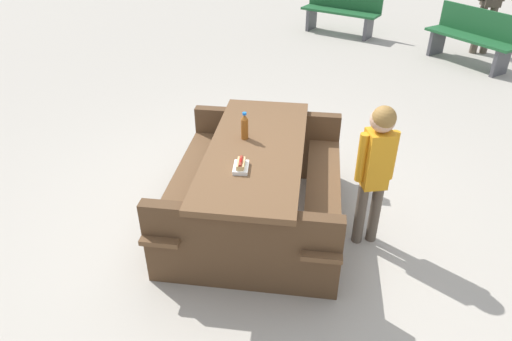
# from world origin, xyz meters

# --- Properties ---
(ground_plane) EXTENTS (30.00, 30.00, 0.00)m
(ground_plane) POSITION_xyz_m (0.00, 0.00, 0.00)
(ground_plane) COLOR #ADA599
(ground_plane) RESTS_ON ground
(picnic_table) EXTENTS (1.91, 1.54, 0.75)m
(picnic_table) POSITION_xyz_m (0.00, 0.00, 0.44)
(picnic_table) COLOR brown
(picnic_table) RESTS_ON ground
(soda_bottle) EXTENTS (0.06, 0.06, 0.24)m
(soda_bottle) POSITION_xyz_m (-0.14, -0.10, 0.86)
(soda_bottle) COLOR brown
(soda_bottle) RESTS_ON picnic_table
(hotdog_tray) EXTENTS (0.18, 0.11, 0.08)m
(hotdog_tray) POSITION_xyz_m (0.34, -0.09, 0.78)
(hotdog_tray) COLOR white
(hotdog_tray) RESTS_ON picnic_table
(child_in_coat) EXTENTS (0.20, 0.30, 1.23)m
(child_in_coat) POSITION_xyz_m (0.21, 0.92, 0.78)
(child_in_coat) COLOR brown
(child_in_coat) RESTS_ON ground
(park_bench_near) EXTENTS (1.10, 1.50, 0.85)m
(park_bench_near) POSITION_xyz_m (-5.97, 1.31, 0.45)
(park_bench_near) COLOR #1E592D
(park_bench_near) RESTS_ON ground
(park_bench_mid) EXTENTS (1.45, 1.20, 0.85)m
(park_bench_mid) POSITION_xyz_m (-4.32, 3.23, 0.45)
(park_bench_mid) COLOR #1E592D
(park_bench_mid) RESTS_ON ground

